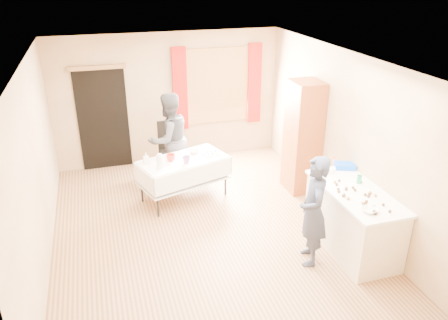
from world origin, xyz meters
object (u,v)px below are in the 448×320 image
object	(u,v)px
counter	(352,219)
girl	(313,211)
party_table	(184,175)
cabinet	(303,137)
woman	(169,139)
chair	(172,160)

from	to	relation	value
counter	girl	bearing A→B (deg)	-170.11
counter	party_table	distance (m)	2.89
cabinet	woman	size ratio (longest dim) A/B	1.16
cabinet	chair	world-z (taller)	cabinet
cabinet	counter	size ratio (longest dim) A/B	1.24
counter	woman	size ratio (longest dim) A/B	0.93
party_table	girl	distance (m)	2.58
girl	woman	bearing A→B (deg)	-137.75
counter	party_table	size ratio (longest dim) A/B	0.97
counter	girl	distance (m)	0.79
chair	woman	world-z (taller)	woman
counter	party_table	bearing A→B (deg)	133.51
cabinet	chair	bearing A→B (deg)	150.28
counter	girl	xyz separation A→B (m)	(-0.71, -0.12, 0.32)
cabinet	girl	world-z (taller)	cabinet
counter	chair	distance (m)	3.68
counter	party_table	xyz separation A→B (m)	(-1.99, 2.10, -0.01)
party_table	chair	size ratio (longest dim) A/B	1.54
girl	woman	size ratio (longest dim) A/B	0.90
counter	chair	bearing A→B (deg)	123.25
party_table	chair	world-z (taller)	chair
cabinet	girl	bearing A→B (deg)	-112.19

